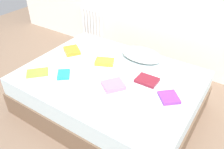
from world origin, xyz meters
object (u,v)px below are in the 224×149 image
object	(u,v)px
pillow	(142,55)
textbook_orange	(72,51)
textbook_maroon	(147,80)
textbook_lime	(37,73)
textbook_pink	(113,85)
textbook_purple	(169,97)
radiator	(92,26)
textbook_white	(152,117)
textbook_teal	(64,74)
textbook_yellow	(105,62)
bed	(110,92)

from	to	relation	value
pillow	textbook_orange	bearing A→B (deg)	-158.03
textbook_maroon	textbook_lime	xyz separation A→B (m)	(-1.12, -0.56, -0.01)
textbook_pink	textbook_purple	xyz separation A→B (m)	(0.56, 0.15, -0.01)
textbook_lime	textbook_purple	xyz separation A→B (m)	(1.43, 0.42, 0.00)
pillow	textbook_maroon	size ratio (longest dim) A/B	2.28
radiator	textbook_maroon	size ratio (longest dim) A/B	2.58
textbook_maroon	radiator	bearing A→B (deg)	145.23
textbook_white	textbook_teal	size ratio (longest dim) A/B	1.24
textbook_pink	textbook_yellow	bearing A→B (deg)	82.29
bed	textbook_maroon	distance (m)	0.50
textbook_orange	textbook_teal	world-z (taller)	textbook_orange
bed	textbook_lime	bearing A→B (deg)	-148.83
pillow	textbook_orange	xyz separation A→B (m)	(-0.85, -0.34, -0.04)
textbook_white	textbook_purple	bearing A→B (deg)	71.84
textbook_pink	pillow	bearing A→B (deg)	37.62
textbook_orange	textbook_teal	size ratio (longest dim) A/B	1.21
textbook_pink	textbook_white	size ratio (longest dim) A/B	0.95
radiator	textbook_maroon	distance (m)	1.92
bed	textbook_teal	size ratio (longest dim) A/B	10.84
radiator	textbook_teal	distance (m)	1.67
textbook_pink	textbook_purple	bearing A→B (deg)	-39.12
textbook_pink	textbook_yellow	distance (m)	0.48
textbook_orange	textbook_purple	size ratio (longest dim) A/B	1.14
textbook_maroon	textbook_teal	xyz separation A→B (m)	(-0.84, -0.42, -0.00)
textbook_orange	textbook_lime	world-z (taller)	textbook_orange
textbook_purple	radiator	bearing A→B (deg)	-164.96
textbook_maroon	pillow	bearing A→B (deg)	124.41
textbook_lime	textbook_teal	size ratio (longest dim) A/B	1.29
textbook_orange	textbook_pink	xyz separation A→B (m)	(0.87, -0.32, -0.00)
textbook_maroon	textbook_pink	bearing A→B (deg)	-132.26
radiator	textbook_white	world-z (taller)	radiator
bed	textbook_orange	xyz separation A→B (m)	(-0.71, 0.17, 0.28)
bed	textbook_yellow	xyz separation A→B (m)	(-0.19, 0.18, 0.28)
pillow	textbook_lime	xyz separation A→B (m)	(-0.85, -0.94, -0.06)
textbook_orange	textbook_pink	world-z (taller)	textbook_orange
textbook_yellow	textbook_lime	size ratio (longest dim) A/B	0.94
textbook_yellow	textbook_maroon	bearing A→B (deg)	-29.26
textbook_pink	radiator	bearing A→B (deg)	80.78
textbook_orange	textbook_purple	xyz separation A→B (m)	(1.43, -0.18, -0.01)
bed	textbook_purple	bearing A→B (deg)	-0.87
radiator	textbook_lime	world-z (taller)	radiator
textbook_lime	textbook_teal	world-z (taller)	textbook_teal
textbook_purple	pillow	bearing A→B (deg)	-174.47
textbook_purple	textbook_teal	bearing A→B (deg)	-118.77
textbook_white	textbook_teal	world-z (taller)	textbook_white
pillow	textbook_orange	world-z (taller)	pillow
radiator	textbook_yellow	size ratio (longest dim) A/B	2.67
textbook_yellow	textbook_white	distance (m)	1.02
textbook_lime	textbook_yellow	bearing A→B (deg)	2.75
pillow	textbook_purple	size ratio (longest dim) A/B	2.69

